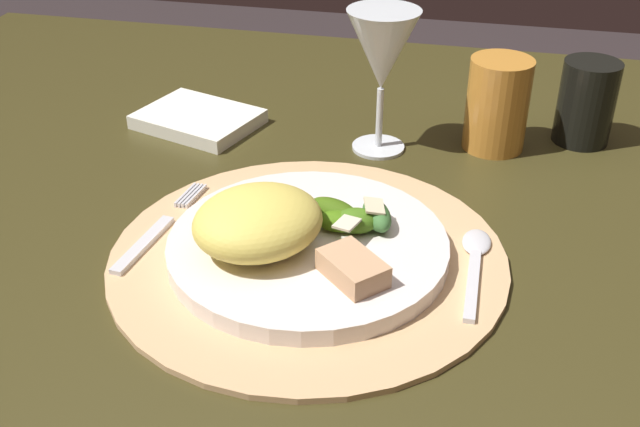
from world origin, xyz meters
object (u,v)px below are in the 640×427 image
at_px(fork, 157,230).
at_px(dark_tumbler, 586,102).
at_px(spoon, 475,256).
at_px(dining_table, 297,325).
at_px(amber_tumbler, 497,104).
at_px(dinner_plate, 308,247).
at_px(napkin, 198,119).
at_px(wine_glass, 382,53).

distance_m(fork, dark_tumbler, 0.52).
xyz_separation_m(fork, spoon, (0.30, 0.02, 0.00)).
height_order(dining_table, amber_tumbler, amber_tumbler).
distance_m(dinner_plate, amber_tumbler, 0.32).
distance_m(napkin, wine_glass, 0.25).
bearing_deg(wine_glass, amber_tumbler, 15.06).
bearing_deg(fork, amber_tumbler, 41.32).
xyz_separation_m(dinner_plate, amber_tumbler, (0.16, 0.27, 0.04)).
bearing_deg(napkin, dinner_plate, -51.36).
xyz_separation_m(dining_table, amber_tumbler, (0.19, 0.20, 0.20)).
distance_m(dining_table, spoon, 0.24).
height_order(spoon, dark_tumbler, dark_tumbler).
relative_size(fork, napkin, 1.19).
height_order(dinner_plate, wine_glass, wine_glass).
distance_m(spoon, napkin, 0.42).
bearing_deg(dining_table, wine_glass, 70.37).
bearing_deg(dark_tumbler, amber_tumbler, -158.59).
bearing_deg(napkin, dark_tumbler, 7.64).
bearing_deg(dining_table, dinner_plate, -66.34).
bearing_deg(amber_tumbler, dinner_plate, -119.95).
distance_m(dining_table, dark_tumbler, 0.43).
distance_m(dinner_plate, spoon, 0.15).
bearing_deg(napkin, dining_table, -46.57).
distance_m(napkin, dark_tumbler, 0.47).
relative_size(spoon, wine_glass, 0.85).
bearing_deg(fork, dark_tumbler, 37.18).
xyz_separation_m(spoon, napkin, (-0.35, 0.23, 0.00)).
height_order(dinner_plate, dark_tumbler, dark_tumbler).
bearing_deg(wine_glass, napkin, 176.71).
bearing_deg(dark_tumbler, dining_table, -140.42).
distance_m(dining_table, napkin, 0.29).
relative_size(fork, dark_tumbler, 1.67).
bearing_deg(napkin, wine_glass, -3.29).
bearing_deg(dinner_plate, spoon, 10.24).
relative_size(napkin, wine_glass, 0.84).
bearing_deg(napkin, fork, -78.47).
relative_size(wine_glass, amber_tumbler, 1.53).
bearing_deg(dinner_plate, wine_glass, 83.50).
distance_m(wine_glass, amber_tumbler, 0.15).
bearing_deg(dinner_plate, dark_tumbler, 50.42).
bearing_deg(dinner_plate, fork, 178.95).
height_order(amber_tumbler, dark_tumbler, amber_tumbler).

